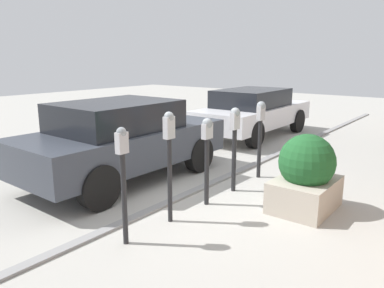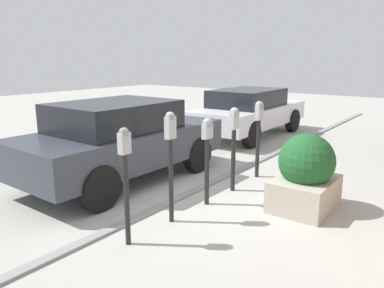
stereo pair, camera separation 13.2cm
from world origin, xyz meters
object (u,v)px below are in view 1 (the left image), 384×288
Objects in this scene: parking_meter_farthest at (260,126)px; parking_meter_fourth at (235,135)px; parking_meter_second at (169,150)px; planter_box at (306,176)px; parked_car_rear at (253,111)px; parking_meter_middle at (207,146)px; parking_meter_nearest at (123,170)px; parked_car_middle at (122,139)px.

parking_meter_fourth is at bearing -178.51° from parking_meter_farthest.
planter_box is (1.65, -1.36, -0.53)m from parking_meter_second.
parking_meter_middle is at bearing -159.18° from parked_car_rear.
parked_car_rear is at bearing 16.50° from parking_meter_nearest.
planter_box is at bearing -90.84° from parking_meter_fourth.
parking_meter_fourth is 0.99× the size of parking_meter_farthest.
parking_meter_farthest is (3.50, -0.02, 0.06)m from parking_meter_nearest.
parking_meter_nearest is 0.36× the size of parked_car_middle.
parked_car_rear is at bearing 1.16° from parked_car_middle.
parking_meter_farthest is at bearing 0.63° from parking_meter_middle.
parking_meter_middle is 2.05m from parked_car_middle.
parking_meter_middle is 1.18× the size of planter_box.
parking_meter_farthest is 1.75m from planter_box.
parking_meter_middle is 0.34× the size of parked_car_middle.
parked_car_middle is (-1.75, 2.02, -0.23)m from parking_meter_farthest.
parking_meter_fourth is (0.81, -0.01, 0.04)m from parking_meter_middle.
parking_meter_second reaches higher than parked_car_rear.
parking_meter_farthest is 0.34× the size of parked_car_rear.
planter_box is at bearing -126.68° from parking_meter_farthest.
planter_box is at bearing -59.18° from parking_meter_middle.
parking_meter_middle is 5.71m from parked_car_rear.
parked_car_middle reaches higher than parking_meter_middle.
parking_meter_farthest is at bearing -0.25° from parking_meter_nearest.
parking_meter_fourth is at bearing -0.41° from parking_meter_middle.
parking_meter_fourth is 1.25× the size of planter_box.
parking_meter_middle is at bearing 179.59° from parking_meter_fourth.
parking_meter_nearest is at bearing 178.82° from parking_meter_middle.
parking_meter_second is 1.14× the size of parking_meter_middle.
parking_meter_nearest is at bearing 151.49° from planter_box.
parked_car_rear is at bearing 37.31° from planter_box.
parking_meter_fourth is (1.67, -0.04, -0.06)m from parking_meter_second.
parked_car_middle reaches higher than planter_box.
parked_car_rear is (5.30, 2.11, -0.21)m from parking_meter_middle.
parking_meter_second is 1.34× the size of planter_box.
planter_box is 3.46m from parked_car_middle.
parking_meter_farthest reaches higher than planter_box.
parking_meter_farthest reaches higher than parking_meter_nearest.
parking_meter_second is 1.67m from parking_meter_fourth.
parking_meter_nearest is 2.67m from parked_car_middle.
parked_car_rear is (7.02, 2.08, -0.21)m from parking_meter_nearest.
parking_meter_second is 1.07× the size of parking_meter_fourth.
parking_meter_fourth reaches higher than parked_car_rear.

